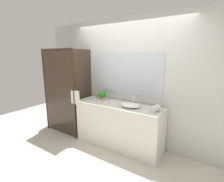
{
  "coord_description": "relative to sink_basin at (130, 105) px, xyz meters",
  "views": [
    {
      "loc": [
        1.64,
        -2.72,
        1.86
      ],
      "look_at": [
        -0.15,
        0.0,
        1.15
      ],
      "focal_mm": 26.62,
      "sensor_mm": 36.0,
      "label": 1
    }
  ],
  "objects": [
    {
      "name": "ground_plane",
      "position": [
        -0.28,
        0.04,
        -0.94
      ],
      "size": [
        8.0,
        8.0,
        0.0
      ],
      "primitive_type": "plane",
      "color": "beige"
    },
    {
      "name": "wall_back_with_mirror",
      "position": [
        -0.28,
        0.39,
        0.36
      ],
      "size": [
        4.4,
        0.06,
        2.6
      ],
      "color": "silver",
      "rests_on": "ground_plane"
    },
    {
      "name": "vanity_cabinet",
      "position": [
        -0.28,
        0.05,
        -0.49
      ],
      "size": [
        1.8,
        0.58,
        0.9
      ],
      "color": "silver",
      "rests_on": "ground_plane"
    },
    {
      "name": "shower_enclosure",
      "position": [
        -1.56,
        -0.14,
        0.09
      ],
      "size": [
        1.2,
        0.59,
        2.0
      ],
      "color": "#2D2319",
      "rests_on": "ground_plane"
    },
    {
      "name": "sink_basin",
      "position": [
        0.0,
        0.0,
        0.0
      ],
      "size": [
        0.4,
        0.28,
        0.08
      ],
      "primitive_type": "ellipsoid",
      "color": "white",
      "rests_on": "vanity_cabinet"
    },
    {
      "name": "faucet",
      "position": [
        0.0,
        0.18,
        0.02
      ],
      "size": [
        0.17,
        0.16,
        0.17
      ],
      "color": "silver",
      "rests_on": "vanity_cabinet"
    },
    {
      "name": "potted_plant",
      "position": [
        -0.78,
        0.17,
        0.07
      ],
      "size": [
        0.17,
        0.17,
        0.19
      ],
      "color": "#B77A51",
      "rests_on": "vanity_cabinet"
    },
    {
      "name": "soap_dish",
      "position": [
        -0.62,
        0.02,
        -0.03
      ],
      "size": [
        0.1,
        0.07,
        0.04
      ],
      "color": "silver",
      "rests_on": "vanity_cabinet"
    },
    {
      "name": "amenity_bottle_conditioner",
      "position": [
        -0.62,
        0.14,
        -0.0
      ],
      "size": [
        0.03,
        0.03,
        0.09
      ],
      "color": "silver",
      "rests_on": "vanity_cabinet"
    },
    {
      "name": "amenity_bottle_body_wash",
      "position": [
        -0.95,
        0.23,
        -0.0
      ],
      "size": [
        0.03,
        0.03,
        0.08
      ],
      "color": "#4C7056",
      "rests_on": "vanity_cabinet"
    },
    {
      "name": "amenity_bottle_lotion",
      "position": [
        -0.43,
        -0.07,
        0.01
      ],
      "size": [
        0.03,
        0.03,
        0.1
      ],
      "color": "silver",
      "rests_on": "vanity_cabinet"
    },
    {
      "name": "rolled_towel_near_edge",
      "position": [
        0.48,
        0.02,
        0.01
      ],
      "size": [
        0.14,
        0.22,
        0.11
      ],
      "primitive_type": "cylinder",
      "rotation": [
        1.57,
        0.0,
        -0.19
      ],
      "color": "white",
      "rests_on": "vanity_cabinet"
    }
  ]
}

